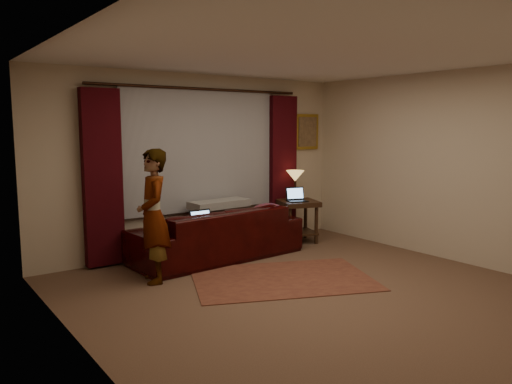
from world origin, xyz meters
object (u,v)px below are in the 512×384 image
laptop_sofa (205,220)px  end_table (298,221)px  tiffany_lamp (295,185)px  laptop_table (297,195)px  sofa (217,224)px  person (153,216)px

laptop_sofa → end_table: 1.91m
tiffany_lamp → laptop_table: size_ratio=1.42×
sofa → end_table: 1.59m
sofa → person: (-1.17, -0.47, 0.30)m
tiffany_lamp → laptop_sofa: bearing=-167.8°
laptop_sofa → person: size_ratio=0.22×
laptop_table → person: 2.72m
laptop_sofa → tiffany_lamp: size_ratio=0.74×
sofa → laptop_sofa: size_ratio=7.07×
sofa → end_table: (1.58, 0.10, -0.16)m
laptop_sofa → person: person is taller
end_table → laptop_table: bearing=-138.1°
laptop_sofa → laptop_table: 1.82m
laptop_table → tiffany_lamp: bearing=76.2°
end_table → laptop_table: (-0.07, -0.06, 0.44)m
sofa → tiffany_lamp: 1.71m
end_table → laptop_table: 0.45m
sofa → tiffany_lamp: bearing=-174.6°
tiffany_lamp → person: size_ratio=0.29×
laptop_sofa → laptop_table: bearing=6.4°
sofa → tiffany_lamp: tiffany_lamp is taller
tiffany_lamp → person: person is taller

